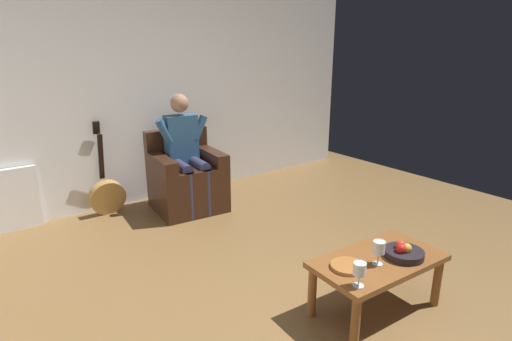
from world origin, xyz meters
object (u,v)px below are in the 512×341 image
guitar (107,194)px  fruit_bowl (404,252)px  coffee_table (378,267)px  wine_glass_near (379,249)px  wine_glass_far (359,270)px  armchair (187,180)px  decorative_dish (348,266)px  person_seated (186,150)px

guitar → fruit_bowl: bearing=110.4°
coffee_table → wine_glass_near: wine_glass_near is taller
wine_glass_near → wine_glass_far: (0.31, 0.10, -0.01)m
armchair → coffee_table: size_ratio=0.93×
wine_glass_near → decorative_dish: (0.20, -0.09, -0.10)m
armchair → guitar: 0.89m
fruit_bowl → armchair: bearing=-83.1°
coffee_table → wine_glass_near: size_ratio=5.71×
armchair → guitar: size_ratio=0.86×
coffee_table → decorative_dish: size_ratio=4.23×
person_seated → armchair: bearing=-90.0°
person_seated → coffee_table: size_ratio=1.36×
armchair → wine_glass_far: bearing=90.6°
coffee_table → fruit_bowl: bearing=150.7°
coffee_table → wine_glass_near: 0.20m
person_seated → fruit_bowl: size_ratio=4.85×
person_seated → wine_glass_near: (-0.09, 2.55, -0.18)m
wine_glass_near → fruit_bowl: (-0.23, 0.04, -0.08)m
armchair → fruit_bowl: size_ratio=3.30×
armchair → wine_glass_far: 2.68m
person_seated → fruit_bowl: bearing=102.3°
person_seated → decorative_dish: (0.10, 2.46, -0.28)m
armchair → decorative_dish: bearing=92.8°
wine_glass_far → fruit_bowl: wine_glass_far is taller
person_seated → guitar: (0.79, -0.41, -0.47)m
decorative_dish → armchair: bearing=-92.4°
coffee_table → decorative_dish: decorative_dish is taller
wine_glass_far → armchair: bearing=-94.7°
armchair → guitar: guitar is taller
person_seated → decorative_dish: 2.48m
coffee_table → wine_glass_far: (0.38, 0.14, 0.17)m
person_seated → guitar: person_seated is taller
person_seated → fruit_bowl: 2.62m
wine_glass_far → fruit_bowl: (-0.54, -0.05, -0.07)m
guitar → decorative_dish: size_ratio=4.59×
person_seated → guitar: 1.01m
guitar → wine_glass_far: 3.11m
guitar → fruit_bowl: (-1.11, 2.99, 0.22)m
guitar → fruit_bowl: size_ratio=3.86×
person_seated → wine_glass_far: bearing=90.6°
wine_glass_near → decorative_dish: wine_glass_near is taller
coffee_table → wine_glass_far: bearing=20.1°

